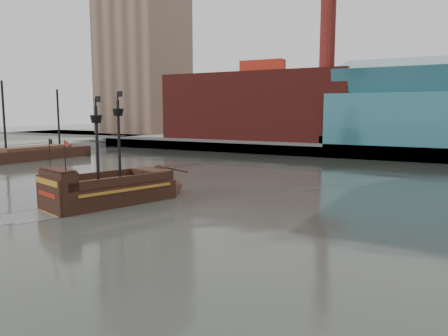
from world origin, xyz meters
The scene contains 6 objects.
ground centered at (0.00, 0.00, 0.00)m, with size 400.00×400.00×0.00m, color #2A2D27.
promenade_far centered at (0.00, 92.00, 1.00)m, with size 220.00×60.00×2.00m, color slate.
seawall centered at (0.00, 62.50, 1.30)m, with size 220.00×1.00×2.60m, color #4C4C49.
skyline centered at (5.21, 84.56, 24.55)m, with size 149.00×45.00×62.00m.
pirate_ship centered at (-11.23, 11.46, 1.05)m, with size 8.87×16.07×11.53m.
docked_vessel centered at (-49.80, 33.27, 0.92)m, with size 6.49×21.67×14.52m.
Camera 1 is at (18.27, -19.35, 8.88)m, focal length 35.00 mm.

